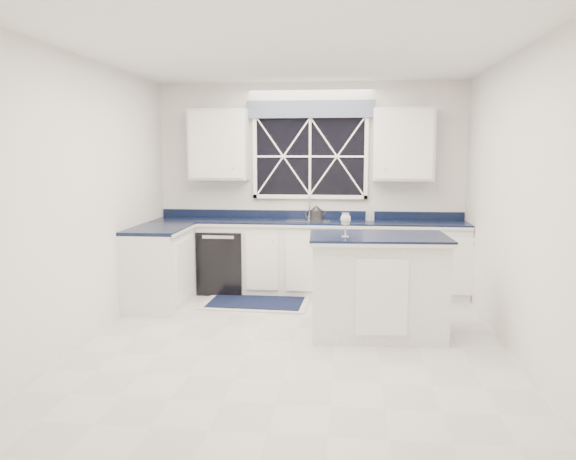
# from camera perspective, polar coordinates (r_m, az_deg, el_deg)

# --- Properties ---
(ground) EXTENTS (4.50, 4.50, 0.00)m
(ground) POSITION_cam_1_polar(r_m,az_deg,el_deg) (5.46, 0.55, -11.38)
(ground) COLOR silver
(ground) RESTS_ON ground
(back_wall) EXTENTS (4.00, 0.10, 2.70)m
(back_wall) POSITION_cam_1_polar(r_m,az_deg,el_deg) (7.41, 2.26, 4.39)
(back_wall) COLOR white
(back_wall) RESTS_ON ground
(base_cabinets) EXTENTS (3.99, 1.60, 0.90)m
(base_cabinets) POSITION_cam_1_polar(r_m,az_deg,el_deg) (7.09, -0.71, -3.10)
(base_cabinets) COLOR white
(base_cabinets) RESTS_ON ground
(countertop) EXTENTS (3.98, 0.64, 0.04)m
(countertop) POSITION_cam_1_polar(r_m,az_deg,el_deg) (7.15, 2.08, 0.80)
(countertop) COLOR black
(countertop) RESTS_ON base_cabinets
(dishwasher) EXTENTS (0.60, 0.58, 0.82)m
(dishwasher) POSITION_cam_1_polar(r_m,az_deg,el_deg) (7.39, -6.49, -3.02)
(dishwasher) COLOR black
(dishwasher) RESTS_ON ground
(window) EXTENTS (1.65, 0.09, 1.26)m
(window) POSITION_cam_1_polar(r_m,az_deg,el_deg) (7.35, 2.25, 8.10)
(window) COLOR black
(window) RESTS_ON ground
(upper_cabinets) EXTENTS (3.10, 0.34, 0.90)m
(upper_cabinets) POSITION_cam_1_polar(r_m,az_deg,el_deg) (7.23, 2.19, 8.66)
(upper_cabinets) COLOR white
(upper_cabinets) RESTS_ON ground
(faucet) EXTENTS (0.05, 0.20, 0.30)m
(faucet) POSITION_cam_1_polar(r_m,az_deg,el_deg) (7.33, 2.19, 2.37)
(faucet) COLOR #B9B9BB
(faucet) RESTS_ON countertop
(island) EXTENTS (1.38, 0.88, 1.00)m
(island) POSITION_cam_1_polar(r_m,az_deg,el_deg) (5.64, 9.07, -5.53)
(island) COLOR white
(island) RESTS_ON ground
(rug) EXTENTS (1.28, 0.81, 0.02)m
(rug) POSITION_cam_1_polar(r_m,az_deg,el_deg) (6.81, -3.27, -7.38)
(rug) COLOR beige
(rug) RESTS_ON ground
(kettle) EXTENTS (0.28, 0.17, 0.20)m
(kettle) POSITION_cam_1_polar(r_m,az_deg,el_deg) (7.15, 2.87, 1.68)
(kettle) COLOR #292A2C
(kettle) RESTS_ON countertop
(wine_glass) EXTENTS (0.10, 0.10, 0.23)m
(wine_glass) POSITION_cam_1_polar(r_m,az_deg,el_deg) (5.40, 5.87, 0.99)
(wine_glass) COLOR silver
(wine_glass) RESTS_ON island
(soap_bottle) EXTENTS (0.11, 0.11, 0.18)m
(soap_bottle) POSITION_cam_1_polar(r_m,az_deg,el_deg) (7.23, 8.33, 1.68)
(soap_bottle) COLOR silver
(soap_bottle) RESTS_ON countertop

